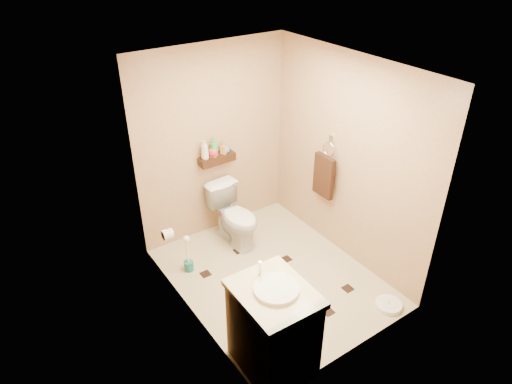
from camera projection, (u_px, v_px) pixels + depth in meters
ground at (273, 277)px, 5.21m from camera, size 2.50×2.50×0.00m
wall_back at (213, 143)px, 5.48m from camera, size 2.00×0.04×2.40m
wall_front at (366, 250)px, 3.71m from camera, size 2.00×0.04×2.40m
wall_left at (186, 218)px, 4.11m from camera, size 0.04×2.50×2.40m
wall_right at (347, 161)px, 5.08m from camera, size 0.04×2.50×2.40m
ceiling at (278, 68)px, 3.98m from camera, size 2.00×2.50×0.02m
wall_shelf at (217, 159)px, 5.52m from camera, size 0.46×0.14×0.10m
floor_accents at (277, 279)px, 5.18m from camera, size 1.29×1.50×0.01m
toilet at (235, 216)px, 5.63m from camera, size 0.46×0.75×0.74m
vanity at (273, 328)px, 3.97m from camera, size 0.62×0.74×1.03m
bathroom_scale at (388, 305)px, 4.80m from camera, size 0.35×0.35×0.06m
toilet_brush at (188, 258)px, 5.23m from camera, size 0.11×0.11×0.49m
towel_ring at (324, 174)px, 5.35m from camera, size 0.12×0.30×0.76m
toilet_paper at (168, 234)px, 4.91m from camera, size 0.12×0.11×0.12m
bottle_a at (205, 150)px, 5.35m from camera, size 0.11×0.11×0.24m
bottle_b at (213, 151)px, 5.43m from camera, size 0.10×0.10×0.16m
bottle_c at (213, 151)px, 5.43m from camera, size 0.14×0.14×0.15m
bottle_d at (214, 147)px, 5.41m from camera, size 0.13×0.13×0.24m
bottle_e at (224, 147)px, 5.50m from camera, size 0.10×0.10×0.16m
bottle_f at (226, 148)px, 5.52m from camera, size 0.14×0.14×0.13m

